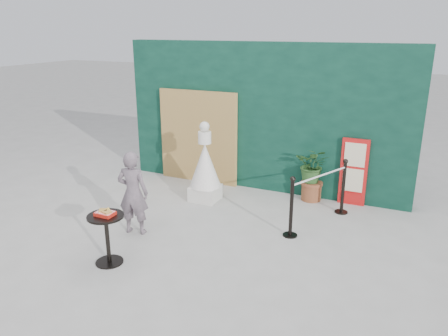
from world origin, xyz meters
The scene contains 10 objects.
ground centered at (0.00, 0.00, 0.00)m, with size 60.00×60.00×0.00m, color #ADAAA5.
back_wall centered at (0.00, 3.15, 1.50)m, with size 6.00×0.30×3.00m, color black.
bamboo_fence centered at (-1.40, 2.94, 1.00)m, with size 1.80×0.08×2.00m, color tan.
woman centered at (-1.19, 0.23, 0.70)m, with size 0.51×0.34×1.40m, color slate.
menu_board centered at (1.90, 2.95, 0.65)m, with size 0.50×0.07×1.30m.
statue centered at (-0.76, 2.00, 0.64)m, with size 0.62×0.62×1.58m.
cafe_table centered at (-0.95, -0.75, 0.50)m, with size 0.52×0.52×0.75m.
food_basket centered at (-0.95, -0.75, 0.79)m, with size 0.26×0.19×0.11m.
planter centered at (1.15, 2.85, 0.63)m, with size 0.63×0.55×1.08m.
stanchion_barrier centered at (1.51, 1.82, 0.49)m, with size 0.84×1.54×1.03m.
Camera 1 is at (2.88, -5.19, 3.28)m, focal length 35.00 mm.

